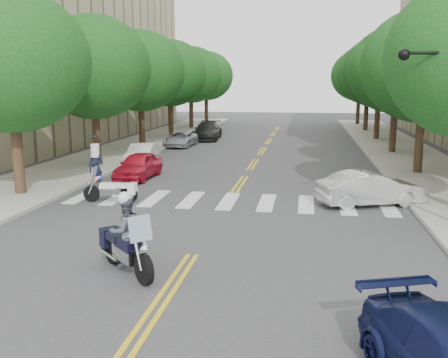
% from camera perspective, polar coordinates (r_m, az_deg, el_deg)
% --- Properties ---
extents(ground, '(140.00, 140.00, 0.00)m').
position_cam_1_polar(ground, '(14.04, -3.60, -8.65)').
color(ground, '#38383A').
rests_on(ground, ground).
extents(sidewalk_left, '(5.00, 60.00, 0.15)m').
position_cam_1_polar(sidewalk_left, '(37.34, -10.33, 3.61)').
color(sidewalk_left, '#9E9991').
rests_on(sidewalk_left, ground).
extents(sidewalk_right, '(5.00, 60.00, 0.15)m').
position_cam_1_polar(sidewalk_right, '(35.78, 19.73, 2.83)').
color(sidewalk_right, '#9E9991').
rests_on(sidewalk_right, ground).
extents(tree_l_0, '(6.40, 6.40, 8.45)m').
position_cam_1_polar(tree_l_0, '(22.28, -23.21, 12.25)').
color(tree_l_0, '#382316').
rests_on(tree_l_0, ground).
extents(tree_l_1, '(6.40, 6.40, 8.45)m').
position_cam_1_polar(tree_l_1, '(29.37, -14.71, 12.22)').
color(tree_l_1, '#382316').
rests_on(tree_l_1, ground).
extents(tree_l_2, '(6.40, 6.40, 8.45)m').
position_cam_1_polar(tree_l_2, '(36.84, -9.58, 12.08)').
color(tree_l_2, '#382316').
rests_on(tree_l_2, ground).
extents(tree_l_3, '(6.40, 6.40, 8.45)m').
position_cam_1_polar(tree_l_3, '(44.49, -6.20, 11.93)').
color(tree_l_3, '#382316').
rests_on(tree_l_3, ground).
extents(tree_l_4, '(6.40, 6.40, 8.45)m').
position_cam_1_polar(tree_l_4, '(52.24, -3.82, 11.80)').
color(tree_l_4, '#382316').
rests_on(tree_l_4, ground).
extents(tree_l_5, '(6.40, 6.40, 8.45)m').
position_cam_1_polar(tree_l_5, '(60.06, -2.05, 11.70)').
color(tree_l_5, '#382316').
rests_on(tree_l_5, ground).
extents(tree_r_1, '(6.40, 6.40, 8.45)m').
position_cam_1_polar(tree_r_1, '(27.52, 21.98, 11.91)').
color(tree_r_1, '#382316').
rests_on(tree_r_1, ground).
extents(tree_r_2, '(6.40, 6.40, 8.45)m').
position_cam_1_polar(tree_r_2, '(35.38, 19.17, 11.69)').
color(tree_r_2, '#382316').
rests_on(tree_r_2, ground).
extents(tree_r_3, '(6.40, 6.40, 8.45)m').
position_cam_1_polar(tree_r_3, '(43.29, 17.38, 11.54)').
color(tree_r_3, '#382316').
rests_on(tree_r_3, ground).
extents(tree_r_4, '(6.40, 6.40, 8.45)m').
position_cam_1_polar(tree_r_4, '(51.22, 16.15, 11.43)').
color(tree_r_4, '#382316').
rests_on(tree_r_4, ground).
extents(tree_r_5, '(6.40, 6.40, 8.45)m').
position_cam_1_polar(tree_r_5, '(59.18, 15.25, 11.34)').
color(tree_r_5, '#382316').
rests_on(tree_r_5, ground).
extents(motorcycle_police, '(2.00, 2.00, 2.08)m').
position_cam_1_polar(motorcycle_police, '(12.77, -11.25, -6.47)').
color(motorcycle_police, black).
rests_on(motorcycle_police, ground).
extents(motorcycle_parked, '(2.21, 0.52, 1.43)m').
position_cam_1_polar(motorcycle_parked, '(20.35, -12.35, -1.26)').
color(motorcycle_parked, black).
rests_on(motorcycle_parked, ground).
extents(officer_standing, '(0.76, 0.56, 1.90)m').
position_cam_1_polar(officer_standing, '(23.70, -14.45, 1.46)').
color(officer_standing, '#151A31').
rests_on(officer_standing, ground).
extents(convertible, '(4.30, 2.78, 1.34)m').
position_cam_1_polar(convertible, '(20.17, 16.35, -1.06)').
color(convertible, silver).
rests_on(convertible, ground).
extents(parked_car_a, '(1.69, 3.89, 1.31)m').
position_cam_1_polar(parked_car_a, '(25.25, -9.76, 1.52)').
color(parked_car_a, red).
rests_on(parked_car_a, ground).
extents(parked_car_b, '(1.66, 3.95, 1.27)m').
position_cam_1_polar(parked_car_b, '(29.20, -9.35, 2.75)').
color(parked_car_b, silver).
rests_on(parked_car_b, ground).
extents(parked_car_c, '(2.00, 4.13, 1.13)m').
position_cam_1_polar(parked_car_c, '(37.78, -5.00, 4.57)').
color(parked_car_c, '#A1A3A8').
rests_on(parked_car_c, ground).
extents(parked_car_d, '(2.39, 5.25, 1.49)m').
position_cam_1_polar(parked_car_d, '(42.37, -1.89, 5.53)').
color(parked_car_d, black).
rests_on(parked_car_d, ground).
extents(parked_car_e, '(1.73, 3.63, 1.20)m').
position_cam_1_polar(parked_car_e, '(45.06, -2.38, 5.66)').
color(parked_car_e, '#ABABB1').
rests_on(parked_car_e, ground).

